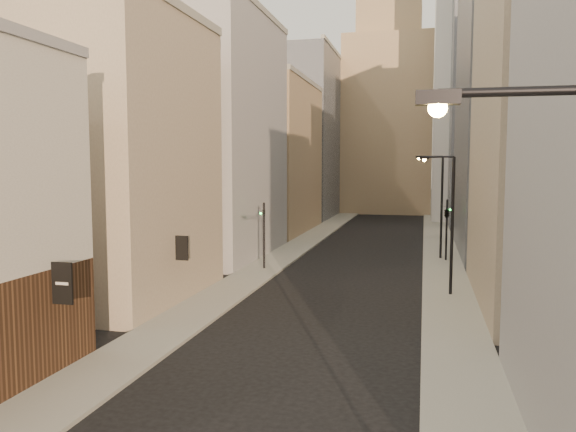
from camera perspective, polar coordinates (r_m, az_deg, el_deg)
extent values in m
cube|color=gray|center=(59.57, 2.44, -2.18)|extent=(3.00, 140.00, 0.15)
cube|color=gray|center=(58.47, 15.05, -2.50)|extent=(3.00, 140.00, 0.15)
cube|color=black|center=(21.33, -21.96, -6.36)|extent=(0.80, 0.08, 1.50)
cube|color=black|center=(29.93, -10.73, -3.21)|extent=(0.70, 0.08, 1.30)
cube|color=gray|center=(33.56, -16.81, 5.44)|extent=(8.00, 12.00, 16.00)
cube|color=#959599|center=(48.10, -7.09, 7.87)|extent=(8.00, 16.00, 20.00)
cube|color=tan|center=(65.20, -1.44, 5.88)|extent=(8.00, 18.00, 17.00)
cube|color=gray|center=(84.77, 2.11, 8.09)|extent=(8.00, 20.00, 24.00)
cube|color=gray|center=(33.76, 25.94, 8.53)|extent=(8.00, 16.00, 20.00)
cube|color=gray|center=(53.67, 21.49, 10.48)|extent=(8.00, 20.00, 26.00)
cube|color=gray|center=(83.79, 23.32, 16.69)|extent=(20.00, 22.00, 50.00)
cube|color=tan|center=(95.34, 10.16, 8.90)|extent=(14.00, 14.00, 28.00)
cube|color=tan|center=(97.94, 10.33, 18.87)|extent=(10.00, 10.00, 6.00)
cube|color=silver|center=(81.63, 17.46, 11.49)|extent=(8.00, 8.00, 34.00)
cylinder|color=black|center=(7.19, 22.76, 11.60)|extent=(1.91, 0.19, 0.11)
cube|color=black|center=(7.07, 14.98, 11.55)|extent=(0.53, 0.23, 0.17)
sphere|color=yellow|center=(7.06, 14.96, 10.55)|extent=(0.23, 0.23, 0.23)
cylinder|color=black|center=(34.07, 16.34, -1.12)|extent=(0.18, 0.18, 8.21)
cylinder|color=black|center=(34.22, 15.08, 5.82)|extent=(1.71, 0.84, 0.11)
cube|color=black|center=(34.58, 13.68, 5.77)|extent=(0.54, 0.39, 0.16)
sphere|color=yellow|center=(34.58, 13.68, 5.57)|extent=(0.22, 0.22, 0.22)
cylinder|color=black|center=(47.15, 15.34, 0.74)|extent=(0.19, 0.19, 8.43)
cylinder|color=black|center=(47.06, 14.32, 5.89)|extent=(1.88, 0.22, 0.11)
cube|color=black|center=(47.11, 13.17, 5.86)|extent=(0.53, 0.24, 0.17)
sphere|color=yellow|center=(47.11, 13.17, 5.71)|extent=(0.22, 0.22, 0.22)
cylinder|color=black|center=(41.23, -2.45, -2.09)|extent=(0.16, 0.16, 5.00)
imported|color=black|center=(41.05, -2.46, 0.26)|extent=(0.41, 0.41, 1.22)
sphere|color=#19E533|center=(41.12, -2.79, 0.27)|extent=(0.16, 0.16, 0.16)
cylinder|color=black|center=(46.45, 15.80, -1.46)|extent=(0.16, 0.16, 5.00)
imported|color=black|center=(46.29, 15.85, 0.63)|extent=(0.74, 0.74, 1.33)
sphere|color=#19E533|center=(46.30, 16.16, 0.62)|extent=(0.16, 0.16, 0.16)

